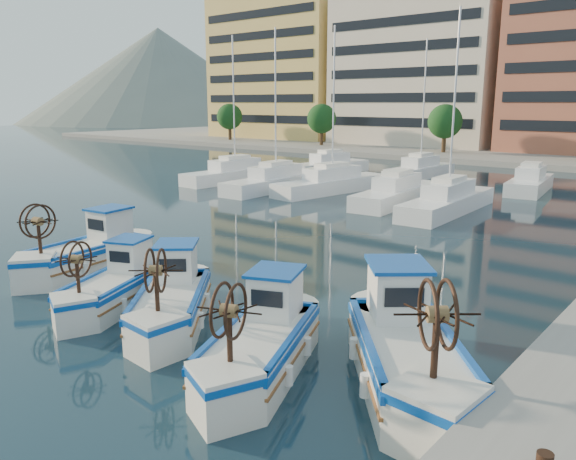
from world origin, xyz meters
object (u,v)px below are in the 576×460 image
at_px(fishing_boat_c, 172,299).
at_px(fishing_boat_b, 115,285).
at_px(fishing_boat_a, 89,251).
at_px(fishing_boat_d, 262,340).
at_px(fishing_boat_e, 406,348).

bearing_deg(fishing_boat_c, fishing_boat_b, 144.07).
bearing_deg(fishing_boat_a, fishing_boat_d, -18.37).
height_order(fishing_boat_a, fishing_boat_c, fishing_boat_a).
bearing_deg(fishing_boat_b, fishing_boat_d, -25.72).
distance_m(fishing_boat_a, fishing_boat_e, 13.58).
bearing_deg(fishing_boat_d, fishing_boat_a, 147.36).
xyz_separation_m(fishing_boat_b, fishing_boat_c, (2.55, 0.23, 0.06)).
height_order(fishing_boat_a, fishing_boat_d, fishing_boat_a).
bearing_deg(fishing_boat_d, fishing_boat_b, 154.54).
height_order(fishing_boat_b, fishing_boat_e, fishing_boat_e).
bearing_deg(fishing_boat_b, fishing_boat_a, 136.06).
bearing_deg(fishing_boat_c, fishing_boat_d, -48.36).
xyz_separation_m(fishing_boat_d, fishing_boat_e, (2.98, 1.63, 0.11)).
height_order(fishing_boat_d, fishing_boat_e, fishing_boat_e).
bearing_deg(fishing_boat_d, fishing_boat_e, 5.82).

